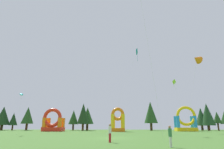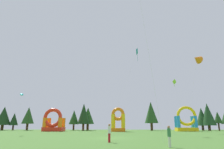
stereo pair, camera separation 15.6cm
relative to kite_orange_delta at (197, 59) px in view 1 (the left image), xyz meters
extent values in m
plane|color=#47752D|center=(-17.76, -11.05, -15.27)|extent=(120.00, 120.00, 0.00)
cone|color=orange|center=(0.00, 0.00, 0.00)|extent=(2.46, 2.39, 2.00)
cylinder|color=silver|center=(-1.15, 2.04, -7.63)|extent=(2.32, 4.10, 15.27)
pyramid|color=#8CD826|center=(-2.34, 10.27, -2.68)|extent=(1.11, 0.97, 1.06)
cylinder|color=#8CD826|center=(-2.29, 10.21, -3.33)|extent=(0.04, 0.04, 1.26)
cylinder|color=silver|center=(-1.17, 10.02, -8.98)|extent=(2.27, 0.38, 12.57)
pyramid|color=#0C7F7A|center=(-12.06, 2.92, 2.96)|extent=(0.74, 1.37, 1.34)
cylinder|color=#0C7F7A|center=(-12.16, 2.95, 1.80)|extent=(0.04, 0.04, 2.36)
cylinder|color=silver|center=(-15.55, 1.16, -6.15)|extent=(6.80, 3.60, 18.25)
cylinder|color=silver|center=(-13.13, -20.38, -6.71)|extent=(2.94, 5.78, 17.12)
ellipsoid|color=#19B7CC|center=(-35.90, -1.82, -7.57)|extent=(1.58, 2.04, 0.86)
cylinder|color=silver|center=(-35.53, -2.50, -11.42)|extent=(0.75, 1.39, 7.69)
cylinder|color=#B21E26|center=(-17.28, -18.23, -14.82)|extent=(0.18, 0.18, 0.90)
cylinder|color=#B21E26|center=(-17.38, -18.37, -14.82)|extent=(0.18, 0.18, 0.90)
cylinder|color=silver|center=(-17.33, -18.30, -14.01)|extent=(0.45, 0.45, 0.71)
sphere|color=#9E704C|center=(-17.33, -18.30, -13.53)|extent=(0.24, 0.24, 0.24)
cylinder|color=silver|center=(-12.15, -22.59, -14.86)|extent=(0.17, 0.17, 0.81)
cylinder|color=silver|center=(-12.27, -22.70, -14.86)|extent=(0.17, 0.17, 0.81)
cylinder|color=#33723F|center=(-12.21, -22.65, -14.13)|extent=(0.41, 0.41, 0.64)
sphere|color=#9E704C|center=(-12.21, -22.65, -13.70)|extent=(0.22, 0.22, 0.22)
cube|color=red|center=(-36.78, 21.37, -14.67)|extent=(5.95, 4.58, 1.19)
cylinder|color=orange|center=(-39.12, 19.72, -12.67)|extent=(1.28, 1.28, 2.81)
cylinder|color=orange|center=(-34.45, 19.72, -12.67)|extent=(1.28, 1.28, 2.81)
cylinder|color=orange|center=(-39.12, 23.02, -12.67)|extent=(1.28, 1.28, 2.81)
cylinder|color=orange|center=(-34.45, 23.02, -12.67)|extent=(1.28, 1.28, 2.81)
torus|color=red|center=(-36.78, 19.72, -11.27)|extent=(5.69, 1.03, 5.69)
cube|color=yellow|center=(3.87, 23.41, -14.72)|extent=(6.16, 3.72, 1.09)
cylinder|color=#268CD8|center=(1.31, 22.07, -12.45)|extent=(1.04, 1.04, 3.45)
cylinder|color=#268CD8|center=(6.42, 22.07, -12.45)|extent=(1.04, 1.04, 3.45)
cylinder|color=#268CD8|center=(1.31, 24.75, -12.45)|extent=(1.04, 1.04, 3.45)
cylinder|color=#268CD8|center=(6.42, 24.75, -12.45)|extent=(1.04, 1.04, 3.45)
torus|color=yellow|center=(3.87, 22.07, -10.73)|extent=(5.95, 0.83, 5.95)
cube|color=orange|center=(-16.99, 19.70, -14.78)|extent=(4.03, 4.27, 0.97)
cylinder|color=yellow|center=(-18.43, 18.13, -12.31)|extent=(1.13, 1.13, 3.96)
cylinder|color=yellow|center=(-15.54, 18.13, -12.31)|extent=(1.13, 1.13, 3.96)
cylinder|color=yellow|center=(-18.43, 21.27, -12.31)|extent=(1.13, 1.13, 3.96)
cylinder|color=yellow|center=(-15.54, 21.27, -12.31)|extent=(1.13, 1.13, 3.96)
torus|color=orange|center=(-16.99, 18.13, -10.33)|extent=(3.80, 0.90, 3.80)
cylinder|color=#4C331E|center=(-60.52, 33.43, -14.30)|extent=(0.99, 0.99, 1.93)
cone|color=#193819|center=(-60.52, 33.43, -9.95)|extent=(5.48, 5.48, 6.78)
cylinder|color=#4C331E|center=(-56.67, 34.02, -14.37)|extent=(0.57, 0.57, 1.79)
cone|color=#193819|center=(-56.67, 34.02, -11.19)|extent=(3.17, 3.17, 4.58)
cylinder|color=#4C331E|center=(-50.74, 32.84, -14.08)|extent=(0.80, 0.80, 2.37)
cone|color=#234C1E|center=(-50.74, 32.84, -9.86)|extent=(4.42, 4.42, 6.08)
cylinder|color=#4C331E|center=(-33.67, 33.70, -14.19)|extent=(0.66, 0.66, 2.15)
cone|color=#234C1E|center=(-33.67, 33.70, -10.57)|extent=(3.67, 3.67, 5.10)
cylinder|color=#4C331E|center=(-29.32, 29.72, -14.13)|extent=(0.74, 0.74, 2.27)
cone|color=#193819|center=(-29.32, 29.72, -9.45)|extent=(4.12, 4.12, 7.08)
cylinder|color=#4C331E|center=(-28.54, 34.20, -14.15)|extent=(0.85, 0.85, 2.24)
cone|color=#234C1E|center=(-28.54, 34.20, -10.00)|extent=(4.71, 4.71, 6.06)
cylinder|color=#4C331E|center=(-5.27, 32.52, -14.00)|extent=(0.86, 0.86, 2.54)
cone|color=#234C1E|center=(-5.27, 32.52, -8.91)|extent=(4.78, 4.78, 7.64)
cylinder|color=#4C331E|center=(12.53, 32.48, -14.42)|extent=(0.77, 0.77, 1.69)
cone|color=#1E4221|center=(12.53, 32.48, -10.48)|extent=(4.28, 4.28, 6.19)
cylinder|color=#4C331E|center=(14.18, 31.11, -14.40)|extent=(0.88, 0.88, 1.73)
cone|color=#1E4221|center=(14.18, 31.11, -9.73)|extent=(4.88, 4.88, 7.60)
cylinder|color=#4C331E|center=(17.77, 31.80, -14.04)|extent=(0.52, 0.52, 2.45)
cone|color=#234C1E|center=(17.77, 31.80, -10.81)|extent=(2.87, 2.87, 4.01)
camera|label=1|loc=(-16.22, -39.20, -13.58)|focal=31.00mm
camera|label=2|loc=(-16.07, -39.19, -13.58)|focal=31.00mm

